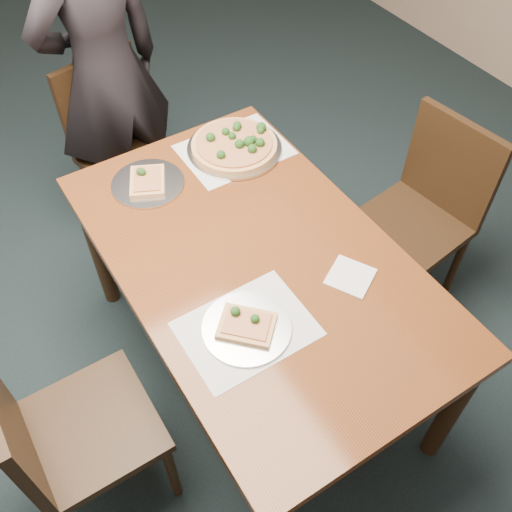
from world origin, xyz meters
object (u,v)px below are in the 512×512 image
chair_left (62,433)px  slice_plate_far (147,182)px  pizza_pan (235,145)px  chair_right (425,208)px  slice_plate_near (247,326)px  dining_table (256,273)px  chair_far (121,141)px  diner (105,73)px

chair_left → slice_plate_far: (0.64, 0.65, 0.25)m
pizza_pan → chair_left: bearing=-147.8°
chair_right → slice_plate_far: 1.18m
slice_plate_near → dining_table: bearing=52.1°
slice_plate_far → chair_far: bearing=80.0°
dining_table → slice_plate_near: 0.32m
dining_table → chair_left: 0.83m
pizza_pan → diner: bearing=112.6°
diner → pizza_pan: size_ratio=4.37×
chair_far → chair_right: 1.45m
chair_right → slice_plate_far: chair_right is taller
chair_far → pizza_pan: 0.71m
chair_right → slice_plate_far: size_ratio=3.25×
dining_table → pizza_pan: size_ratio=3.87×
slice_plate_far → slice_plate_near: bearing=-91.8°
chair_left → diner: (0.76, 1.31, 0.33)m
diner → pizza_pan: bearing=102.2°
chair_right → slice_plate_far: bearing=-124.4°
dining_table → chair_far: (-0.05, 1.13, -0.14)m
chair_right → pizza_pan: (-0.63, 0.52, 0.26)m
diner → dining_table: bearing=81.5°
dining_table → slice_plate_far: bearing=106.7°
slice_plate_far → chair_right: bearing=-26.9°
chair_far → chair_right: size_ratio=1.00×
dining_table → chair_far: 1.14m
chair_left → pizza_pan: bearing=-57.8°
chair_left → slice_plate_near: bearing=-100.3°
slice_plate_far → dining_table: bearing=-73.3°
diner → chair_left: bearing=49.4°
pizza_pan → slice_plate_far: size_ratio=1.38×
chair_right → dining_table: bearing=-96.9°
dining_table → chair_far: bearing=92.8°
chair_far → slice_plate_far: bearing=-112.9°
chair_right → diner: diner is taller
dining_table → chair_left: bearing=-171.3°
diner → pizza_pan: 0.72m
pizza_pan → slice_plate_far: bearing=179.6°
dining_table → pizza_pan: (0.23, 0.53, 0.12)m
chair_far → slice_plate_near: bearing=-108.3°
pizza_pan → chair_far: bearing=115.7°
slice_plate_near → slice_plate_far: slice_plate_near is taller
diner → slice_plate_far: size_ratio=6.04×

